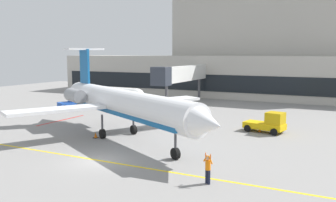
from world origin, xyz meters
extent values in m
cube|color=gray|center=(0.00, 0.00, -0.05)|extent=(120.00, 120.00, 0.10)
cube|color=yellow|center=(0.00, 0.14, 0.00)|extent=(108.00, 0.24, 0.01)
cube|color=red|center=(-14.48, 11.60, 0.00)|extent=(0.30, 8.00, 0.01)
cube|color=#B7B2A8|center=(-5.10, 46.34, 3.79)|extent=(68.05, 12.68, 7.59)
cube|color=#A8A49A|center=(1.68, 49.51, 13.31)|extent=(35.43, 8.88, 11.44)
cube|color=black|center=(-5.10, 39.95, 2.82)|extent=(65.33, 0.12, 2.97)
cube|color=silver|center=(-7.47, 32.54, 4.84)|extent=(1.40, 14.92, 2.40)
cube|color=#2D333D|center=(-7.47, 24.18, 4.84)|extent=(2.40, 2.00, 2.64)
cylinder|color=#4C4C51|center=(-7.47, 38.50, 1.82)|extent=(0.44, 0.44, 3.64)
cylinder|color=#4C4C51|center=(-7.47, 25.88, 1.82)|extent=(0.44, 0.44, 3.64)
cylinder|color=white|center=(-2.41, 7.08, 3.37)|extent=(20.77, 12.91, 2.60)
cube|color=#145999|center=(-2.41, 7.08, 2.66)|extent=(18.69, 11.62, 0.47)
cone|color=white|center=(8.16, 1.33, 3.37)|extent=(3.73, 3.60, 2.55)
cone|color=white|center=(-13.20, 12.95, 3.37)|extent=(4.02, 3.56, 2.21)
cube|color=white|center=(-1.59, 13.14, 2.98)|extent=(6.38, 8.93, 0.28)
cube|color=white|center=(-7.05, 3.10, 2.98)|extent=(6.38, 8.93, 0.28)
cylinder|color=gray|center=(-7.67, 12.28, 3.57)|extent=(3.42, 2.75, 1.43)
cylinder|color=gray|center=(-9.63, 8.68, 3.57)|extent=(3.42, 2.75, 1.43)
cube|color=#145999|center=(-10.61, 11.54, 6.60)|extent=(2.17, 1.33, 3.85)
cube|color=white|center=(-10.61, 11.54, 8.52)|extent=(3.59, 4.52, 0.20)
cylinder|color=#3F3F44|center=(5.02, 3.04, 1.49)|extent=(0.20, 0.20, 1.62)
cylinder|color=black|center=(5.02, 3.04, 0.45)|extent=(0.96, 0.74, 0.90)
cylinder|color=#3F3F44|center=(-2.57, 9.09, 1.49)|extent=(0.20, 0.20, 1.62)
cylinder|color=black|center=(-2.57, 9.09, 0.45)|extent=(0.96, 0.74, 0.90)
cylinder|color=#3F3F44|center=(-4.19, 6.12, 1.49)|extent=(0.20, 0.20, 1.62)
cylinder|color=black|center=(-4.19, 6.12, 0.45)|extent=(0.96, 0.74, 0.90)
cube|color=#1E4CB2|center=(-20.24, 19.29, 0.67)|extent=(2.73, 3.29, 0.63)
cube|color=#1A4197|center=(-19.93, 20.01, 1.53)|extent=(1.90, 1.66, 1.09)
cylinder|color=black|center=(-20.65, 20.54, 0.35)|extent=(0.54, 0.75, 0.70)
cylinder|color=black|center=(-19.04, 19.84, 0.35)|extent=(0.54, 0.75, 0.70)
cylinder|color=black|center=(-21.44, 18.73, 0.35)|extent=(0.54, 0.75, 0.70)
cylinder|color=black|center=(-19.83, 18.03, 0.35)|extent=(0.54, 0.75, 0.70)
cube|color=#E5B20C|center=(8.91, 16.01, 0.66)|extent=(4.35, 2.58, 0.62)
cube|color=#C3970A|center=(10.02, 15.79, 1.56)|extent=(1.92, 1.91, 1.18)
cylinder|color=black|center=(10.48, 16.61, 0.35)|extent=(0.74, 0.41, 0.70)
cylinder|color=black|center=(10.12, 14.85, 0.35)|extent=(0.74, 0.41, 0.70)
cylinder|color=black|center=(7.69, 17.18, 0.35)|extent=(0.74, 0.41, 0.70)
cylinder|color=black|center=(7.33, 15.42, 0.35)|extent=(0.74, 0.41, 0.70)
cylinder|color=white|center=(-15.46, 26.23, 1.55)|extent=(5.96, 2.90, 2.39)
sphere|color=white|center=(-12.58, 25.97, 1.55)|extent=(2.34, 2.34, 2.34)
sphere|color=white|center=(-18.34, 26.48, 1.55)|extent=(2.34, 2.34, 2.34)
cube|color=#59595B|center=(-17.19, 26.23, 0.17)|extent=(0.60, 2.15, 0.35)
cube|color=#59595B|center=(-13.73, 26.23, 0.17)|extent=(0.60, 2.15, 0.35)
cylinder|color=#191E33|center=(9.03, -0.79, 0.45)|extent=(0.18, 0.18, 0.90)
cylinder|color=#191E33|center=(9.21, -0.88, 0.45)|extent=(0.18, 0.18, 0.90)
cylinder|color=orange|center=(9.12, -0.83, 1.21)|extent=(0.34, 0.34, 0.61)
sphere|color=tan|center=(9.12, -0.83, 1.63)|extent=(0.24, 0.24, 0.24)
cylinder|color=orange|center=(8.92, -0.74, 1.58)|extent=(0.39, 0.25, 0.50)
cylinder|color=#F2590C|center=(8.92, -0.74, 1.80)|extent=(0.06, 0.06, 0.28)
cylinder|color=orange|center=(9.32, -0.93, 1.58)|extent=(0.39, 0.25, 0.50)
cylinder|color=#F2590C|center=(9.32, -0.93, 1.80)|extent=(0.06, 0.06, 0.28)
cone|color=orange|center=(-4.92, 6.03, 0.28)|extent=(0.36, 0.36, 0.55)
cube|color=black|center=(-4.92, 6.03, 0.02)|extent=(0.47, 0.47, 0.04)
cone|color=orange|center=(8.52, 15.73, 0.28)|extent=(0.36, 0.36, 0.55)
cube|color=black|center=(8.52, 15.73, 0.02)|extent=(0.47, 0.47, 0.04)
camera|label=1|loc=(16.82, -21.44, 8.03)|focal=39.13mm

